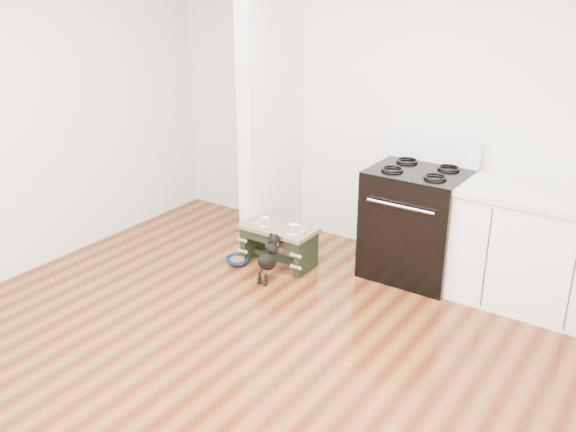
{
  "coord_description": "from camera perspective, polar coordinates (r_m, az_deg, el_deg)",
  "views": [
    {
      "loc": [
        2.12,
        -2.48,
        2.48
      ],
      "look_at": [
        -0.5,
        1.37,
        0.62
      ],
      "focal_mm": 40.0,
      "sensor_mm": 36.0,
      "label": 1
    }
  ],
  "objects": [
    {
      "name": "floor_bowl",
      "position": [
        5.64,
        -4.51,
        -3.98
      ],
      "size": [
        0.25,
        0.25,
        0.06
      ],
      "rotation": [
        0.0,
        0.0,
        -0.26
      ],
      "color": "navy",
      "rests_on": "ground"
    },
    {
      "name": "dog_feeder",
      "position": [
        5.54,
        -0.86,
        -1.91
      ],
      "size": [
        0.64,
        0.34,
        0.37
      ],
      "color": "black",
      "rests_on": "ground"
    },
    {
      "name": "partition_wall",
      "position": [
        5.75,
        -1.53,
        10.49
      ],
      "size": [
        0.15,
        0.8,
        2.7
      ],
      "primitive_type": "cube",
      "color": "silver",
      "rests_on": "ground"
    },
    {
      "name": "oven_range",
      "position": [
        5.39,
        11.36,
        -0.44
      ],
      "size": [
        0.76,
        0.69,
        1.14
      ],
      "color": "black",
      "rests_on": "ground"
    },
    {
      "name": "ground",
      "position": [
        4.1,
        -5.24,
        -15.51
      ],
      "size": [
        5.0,
        5.0,
        0.0
      ],
      "primitive_type": "plane",
      "color": "#481C0C",
      "rests_on": "ground"
    },
    {
      "name": "cabinet_run",
      "position": [
        5.15,
        21.44,
        -2.93
      ],
      "size": [
        1.24,
        0.64,
        0.91
      ],
      "color": "white",
      "rests_on": "ground"
    },
    {
      "name": "room_shell",
      "position": [
        3.37,
        -6.18,
        6.96
      ],
      "size": [
        5.0,
        5.0,
        5.0
      ],
      "color": "silver",
      "rests_on": "ground"
    },
    {
      "name": "puppy",
      "position": [
        5.27,
        -1.68,
        -3.62
      ],
      "size": [
        0.11,
        0.33,
        0.39
      ],
      "color": "black",
      "rests_on": "ground"
    }
  ]
}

